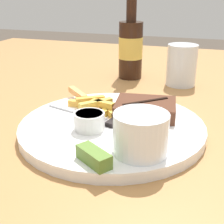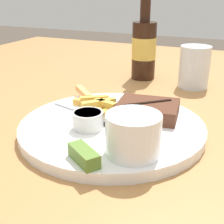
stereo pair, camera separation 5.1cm
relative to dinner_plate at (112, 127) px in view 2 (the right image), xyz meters
name	(u,v)px [view 2 (the right image)]	position (x,y,z in m)	size (l,w,h in m)	color
dining_table	(112,157)	(0.00, 0.00, -0.06)	(1.59, 1.70, 0.74)	#A87542
dinner_plate	(112,127)	(0.00, 0.00, 0.00)	(0.32, 0.32, 0.02)	white
steak_portion	(148,110)	(0.05, 0.05, 0.02)	(0.12, 0.10, 0.03)	#512D1E
fries_pile	(97,104)	(-0.05, 0.04, 0.02)	(0.14, 0.13, 0.02)	gold
coleslaw_cup	(133,132)	(0.07, -0.09, 0.04)	(0.08, 0.08, 0.06)	white
dipping_sauce_cup	(88,119)	(-0.03, -0.04, 0.03)	(0.05, 0.05, 0.03)	silver
pickle_spear	(84,155)	(0.02, -0.14, 0.02)	(0.06, 0.05, 0.02)	#567A2D
fork_utensil	(78,110)	(-0.08, 0.02, 0.01)	(0.13, 0.05, 0.00)	#B7B7BC
knife_utensil	(129,114)	(0.01, 0.04, 0.01)	(0.05, 0.16, 0.01)	#B7B7BC
beer_bottle	(144,47)	(-0.06, 0.35, 0.08)	(0.07, 0.07, 0.25)	black
drinking_glass	(194,67)	(0.08, 0.32, 0.04)	(0.08, 0.08, 0.10)	silver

